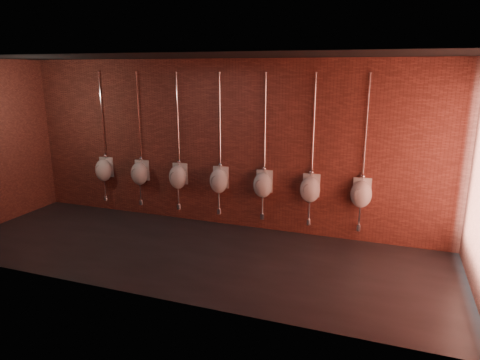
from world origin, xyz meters
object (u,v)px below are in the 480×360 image
(urinal_2, at_px, (178,176))
(urinal_4, at_px, (263,184))
(urinal_1, at_px, (140,173))
(urinal_0, at_px, (104,169))
(urinal_3, at_px, (219,180))
(urinal_6, at_px, (361,193))
(urinal_5, at_px, (310,188))

(urinal_2, bearing_deg, urinal_4, 0.00)
(urinal_1, distance_m, urinal_2, 0.89)
(urinal_0, relative_size, urinal_1, 1.00)
(urinal_3, bearing_deg, urinal_2, 180.00)
(urinal_0, distance_m, urinal_1, 0.89)
(urinal_1, relative_size, urinal_3, 1.00)
(urinal_1, distance_m, urinal_4, 2.67)
(urinal_3, relative_size, urinal_6, 1.00)
(urinal_6, bearing_deg, urinal_5, 180.00)
(urinal_1, xyz_separation_m, urinal_6, (4.44, 0.00, 0.00))
(urinal_0, relative_size, urinal_5, 1.00)
(urinal_0, bearing_deg, urinal_4, 0.00)
(urinal_4, height_order, urinal_6, same)
(urinal_1, xyz_separation_m, urinal_3, (1.78, 0.00, 0.00))
(urinal_0, height_order, urinal_3, same)
(urinal_5, bearing_deg, urinal_3, 180.00)
(urinal_4, distance_m, urinal_5, 0.89)
(urinal_0, height_order, urinal_6, same)
(urinal_1, bearing_deg, urinal_2, 0.00)
(urinal_4, bearing_deg, urinal_3, 180.00)
(urinal_0, xyz_separation_m, urinal_4, (3.55, 0.00, 0.00))
(urinal_3, bearing_deg, urinal_0, 180.00)
(urinal_4, bearing_deg, urinal_0, 180.00)
(urinal_4, xyz_separation_m, urinal_5, (0.89, 0.00, 0.00))
(urinal_2, bearing_deg, urinal_5, 0.00)
(urinal_2, xyz_separation_m, urinal_4, (1.78, 0.00, 0.00))
(urinal_1, bearing_deg, urinal_6, 0.00)
(urinal_5, bearing_deg, urinal_0, 180.00)
(urinal_6, bearing_deg, urinal_0, 180.00)
(urinal_1, xyz_separation_m, urinal_5, (3.55, 0.00, 0.00))
(urinal_0, relative_size, urinal_2, 1.00)
(urinal_1, xyz_separation_m, urinal_4, (2.67, 0.00, 0.00))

